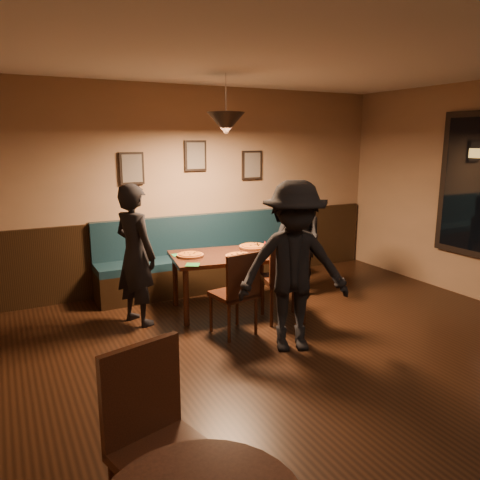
# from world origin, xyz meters

# --- Properties ---
(floor) EXTENTS (7.00, 7.00, 0.00)m
(floor) POSITION_xyz_m (0.00, 0.00, 0.00)
(floor) COLOR black
(floor) RESTS_ON ground
(ceiling) EXTENTS (7.00, 7.00, 0.00)m
(ceiling) POSITION_xyz_m (0.00, 0.00, 2.80)
(ceiling) COLOR silver
(ceiling) RESTS_ON ground
(wall_back) EXTENTS (6.00, 0.00, 6.00)m
(wall_back) POSITION_xyz_m (0.00, 3.50, 1.40)
(wall_back) COLOR #8C704F
(wall_back) RESTS_ON ground
(wainscot) EXTENTS (5.88, 0.06, 1.00)m
(wainscot) POSITION_xyz_m (0.00, 3.47, 0.50)
(wainscot) COLOR black
(wainscot) RESTS_ON ground
(booth_bench) EXTENTS (3.00, 0.60, 1.00)m
(booth_bench) POSITION_xyz_m (0.00, 3.20, 0.50)
(booth_bench) COLOR #0F232D
(booth_bench) RESTS_ON ground
(picture_left) EXTENTS (0.32, 0.04, 0.42)m
(picture_left) POSITION_xyz_m (-0.90, 3.47, 1.70)
(picture_left) COLOR black
(picture_left) RESTS_ON wall_back
(picture_center) EXTENTS (0.32, 0.04, 0.42)m
(picture_center) POSITION_xyz_m (0.00, 3.47, 1.85)
(picture_center) COLOR black
(picture_center) RESTS_ON wall_back
(picture_right) EXTENTS (0.32, 0.04, 0.42)m
(picture_right) POSITION_xyz_m (0.90, 3.47, 1.70)
(picture_right) COLOR black
(picture_right) RESTS_ON wall_back
(pendant_lamp) EXTENTS (0.44, 0.44, 0.25)m
(pendant_lamp) POSITION_xyz_m (-0.09, 2.28, 2.25)
(pendant_lamp) COLOR black
(pendant_lamp) RESTS_ON ceiling
(dining_table) EXTENTS (1.44, 1.05, 0.71)m
(dining_table) POSITION_xyz_m (-0.09, 2.28, 0.35)
(dining_table) COLOR black
(dining_table) RESTS_ON floor
(chair_near_left) EXTENTS (0.46, 0.46, 0.92)m
(chair_near_left) POSITION_xyz_m (-0.35, 1.60, 0.46)
(chair_near_left) COLOR #311E0D
(chair_near_left) RESTS_ON floor
(chair_near_right) EXTENTS (0.56, 0.56, 1.03)m
(chair_near_right) POSITION_xyz_m (0.35, 1.69, 0.51)
(chair_near_right) COLOR black
(chair_near_right) RESTS_ON floor
(diner_left) EXTENTS (0.58, 0.69, 1.61)m
(diner_left) POSITION_xyz_m (-1.19, 2.37, 0.80)
(diner_left) COLOR black
(diner_left) RESTS_ON floor
(diner_right) EXTENTS (0.66, 0.80, 1.50)m
(diner_right) POSITION_xyz_m (0.96, 2.33, 0.75)
(diner_right) COLOR black
(diner_right) RESTS_ON floor
(diner_front) EXTENTS (1.25, 0.98, 1.70)m
(diner_front) POSITION_xyz_m (0.01, 0.99, 0.85)
(diner_front) COLOR black
(diner_front) RESTS_ON floor
(pizza_a) EXTENTS (0.36, 0.36, 0.04)m
(pizza_a) POSITION_xyz_m (-0.53, 2.38, 0.73)
(pizza_a) COLOR gold
(pizza_a) RESTS_ON dining_table
(pizza_b) EXTENTS (0.43, 0.43, 0.04)m
(pizza_b) POSITION_xyz_m (-0.03, 2.07, 0.73)
(pizza_b) COLOR #C25A24
(pizza_b) RESTS_ON dining_table
(pizza_c) EXTENTS (0.42, 0.42, 0.04)m
(pizza_c) POSITION_xyz_m (0.35, 2.42, 0.73)
(pizza_c) COLOR orange
(pizza_c) RESTS_ON dining_table
(soda_glass) EXTENTS (0.07, 0.07, 0.14)m
(soda_glass) POSITION_xyz_m (0.53, 1.94, 0.78)
(soda_glass) COLOR black
(soda_glass) RESTS_ON dining_table
(tabasco_bottle) EXTENTS (0.04, 0.04, 0.13)m
(tabasco_bottle) POSITION_xyz_m (0.41, 2.22, 0.77)
(tabasco_bottle) COLOR #A21305
(tabasco_bottle) RESTS_ON dining_table
(napkin_a) EXTENTS (0.14, 0.14, 0.01)m
(napkin_a) POSITION_xyz_m (-0.64, 2.51, 0.71)
(napkin_a) COLOR #20793F
(napkin_a) RESTS_ON dining_table
(napkin_b) EXTENTS (0.21, 0.21, 0.01)m
(napkin_b) POSITION_xyz_m (-0.65, 2.01, 0.71)
(napkin_b) COLOR #1C692B
(napkin_b) RESTS_ON dining_table
(cutlery_set) EXTENTS (0.19, 0.08, 0.00)m
(cutlery_set) POSITION_xyz_m (-0.10, 1.94, 0.71)
(cutlery_set) COLOR #B6B7BB
(cutlery_set) RESTS_ON dining_table
(cafe_chair_far) EXTENTS (0.57, 0.57, 1.04)m
(cafe_chair_far) POSITION_xyz_m (-1.86, -0.67, 0.52)
(cafe_chair_far) COLOR black
(cafe_chair_far) RESTS_ON floor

